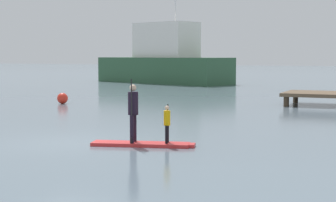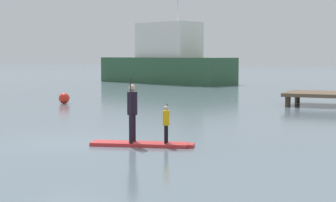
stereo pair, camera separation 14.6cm
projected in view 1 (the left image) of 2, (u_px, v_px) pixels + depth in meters
The scene contains 6 objects.
ground_plane at pixel (71, 143), 16.88m from camera, with size 240.00×240.00×0.00m, color slate.
paddleboard_near at pixel (143, 144), 16.38m from camera, with size 3.07×1.37×0.10m.
paddler_adult at pixel (133, 109), 16.33m from camera, with size 0.37×0.52×1.88m.
paddler_child_solo at pixel (167, 122), 16.23m from camera, with size 0.24×0.38×1.13m.
fishing_boat_white_large at pixel (164, 61), 52.25m from camera, with size 14.47×8.53×14.89m.
mooring_buoy_near at pixel (63, 98), 30.39m from camera, with size 0.59×0.59×0.59m, color red.
Camera 1 is at (9.37, -14.15, 2.67)m, focal length 59.86 mm.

